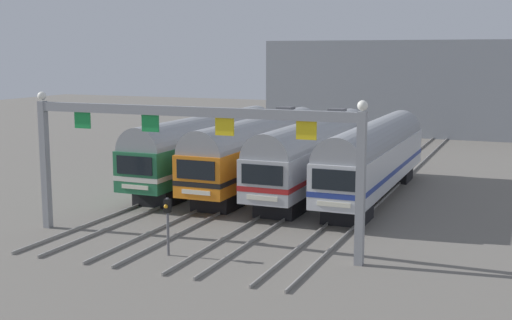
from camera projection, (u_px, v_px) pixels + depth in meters
ground_plane at (286, 191)px, 44.04m from camera, size 160.00×160.00×0.00m
track_bed at (352, 154)px, 59.55m from camera, size 12.99×70.00×0.15m
commuter_train_green at (207, 145)px, 45.77m from camera, size 2.88×18.06×4.77m
commuter_train_orange at (259, 148)px, 44.34m from camera, size 2.88×18.06×5.05m
commuter_train_stainless at (315, 152)px, 42.90m from camera, size 2.88×18.06×5.05m
commuter_train_silver at (375, 155)px, 41.45m from camera, size 2.88×18.06×4.77m
catenary_gantry at (187, 137)px, 30.92m from camera, size 16.72×0.44×6.97m
yard_signal_mast at (168, 215)px, 29.70m from camera, size 0.28×0.35×2.60m
maintenance_building at (406, 87)px, 75.77m from camera, size 29.77×10.00×10.21m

